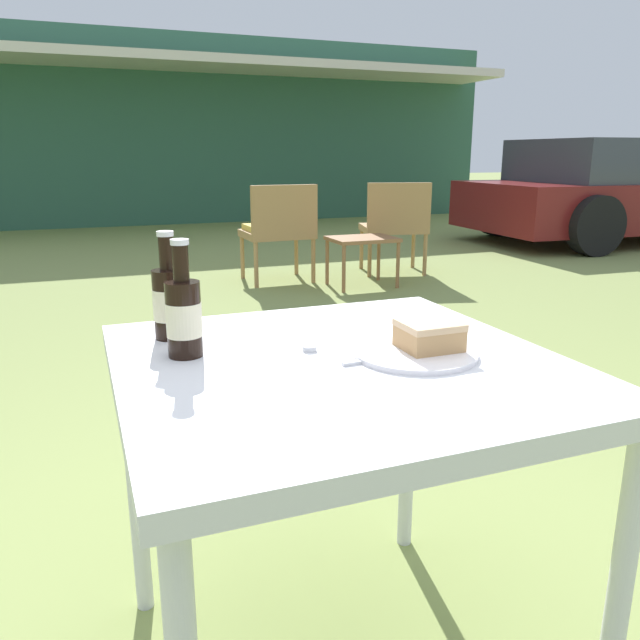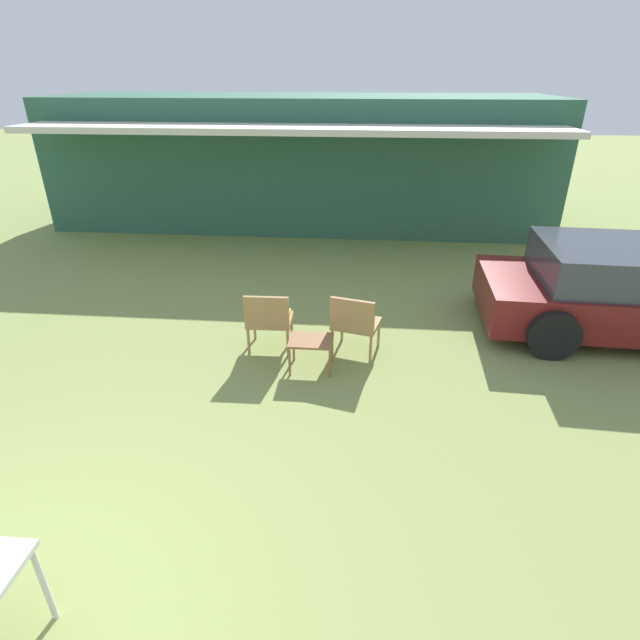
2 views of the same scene
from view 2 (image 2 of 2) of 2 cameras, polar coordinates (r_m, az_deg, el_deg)
name	(u,v)px [view 2 (image 2 of 2)]	position (r m, az deg, el deg)	size (l,w,h in m)	color
cabin_building	(303,160)	(12.37, -1.99, 17.80)	(11.19, 4.32, 2.83)	#2D5B47
parked_car	(629,291)	(8.07, 31.84, 2.84)	(4.08, 2.19, 1.25)	maroon
wicker_chair_cushioned	(269,317)	(6.45, -5.85, 0.31)	(0.58, 0.49, 0.83)	#9E7547
wicker_chair_plain	(355,321)	(6.33, 3.98, -0.13)	(0.67, 0.60, 0.83)	#9E7547
garden_side_table	(311,343)	(6.06, -1.03, -2.65)	(0.53, 0.41, 0.41)	brown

